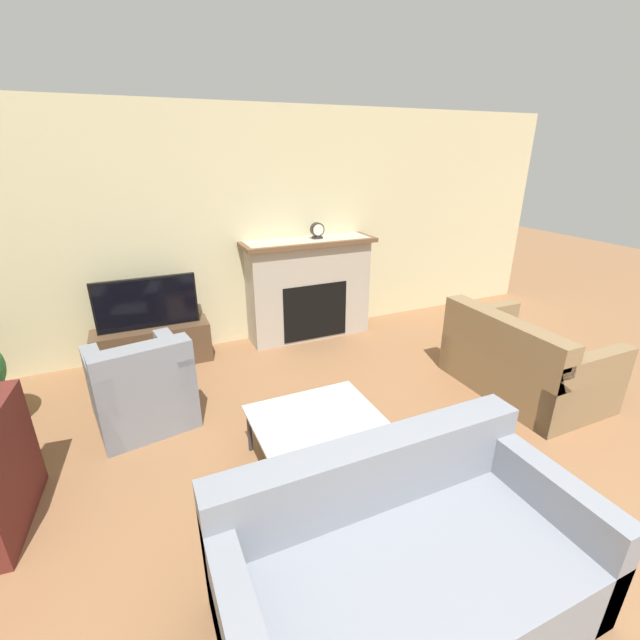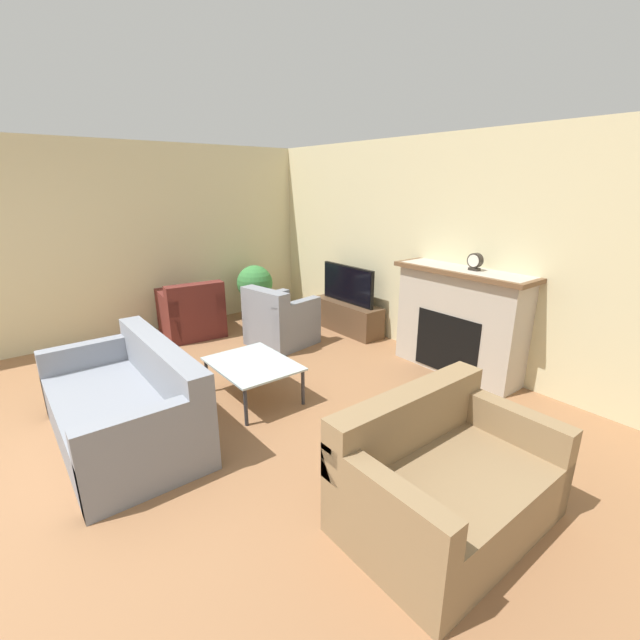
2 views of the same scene
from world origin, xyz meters
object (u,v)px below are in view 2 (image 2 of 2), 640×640
couch_sectional (127,408)px  armchair_accent (280,323)px  armchair_by_window (192,315)px  potted_plant (255,286)px  mantel_clock (475,261)px  couch_loveseat (443,482)px  coffee_table (253,366)px  tv (348,284)px

couch_sectional → armchair_accent: same height
armchair_by_window → potted_plant: potted_plant is taller
armchair_by_window → mantel_clock: (3.27, 1.96, 1.03)m
couch_loveseat → potted_plant: (-4.68, 1.30, 0.25)m
couch_sectional → coffee_table: size_ratio=1.97×
tv → armchair_accent: bearing=-98.3°
tv → potted_plant: tv is taller
coffee_table → mantel_clock: mantel_clock is taller
armchair_accent → coffee_table: armchair_accent is taller
couch_loveseat → mantel_clock: mantel_clock is taller
tv → armchair_accent: tv is taller
potted_plant → armchair_by_window: bearing=-82.2°
coffee_table → mantel_clock: 2.63m
armchair_by_window → coffee_table: bearing=89.0°
couch_loveseat → armchair_accent: bearing=74.5°
couch_loveseat → mantel_clock: 2.66m
couch_sectional → armchair_accent: 2.55m
couch_sectional → potted_plant: (-2.38, 2.65, 0.26)m
coffee_table → mantel_clock: (1.00, 2.24, 0.97)m
tv → couch_loveseat: size_ratio=0.74×
couch_sectional → armchair_by_window: size_ratio=2.04×
couch_loveseat → mantel_clock: bearing=30.7°
tv → armchair_by_window: 2.33m
mantel_clock → armchair_by_window: bearing=-149.0°
tv → couch_loveseat: bearing=-32.2°
coffee_table → tv: bearing=114.5°
couch_sectional → coffee_table: bearing=87.7°
couch_sectional → couch_loveseat: bearing=30.5°
armchair_accent → coffee_table: size_ratio=0.97×
armchair_accent → coffee_table: 1.58m
couch_sectional → armchair_by_window: (-2.22, 1.49, 0.01)m
armchair_by_window → armchair_accent: (1.12, 0.81, 0.00)m
potted_plant → armchair_accent: bearing=-15.6°
coffee_table → armchair_by_window: bearing=173.1°
coffee_table → potted_plant: size_ratio=1.06×
couch_loveseat → armchair_by_window: (-4.52, 0.14, 0.01)m
tv → coffee_table: 2.42m
potted_plant → mantel_clock: size_ratio=4.60×
tv → coffee_table: tv is taller
armchair_by_window → armchair_accent: 1.38m
armchair_accent → mantel_clock: 2.65m
couch_sectional → potted_plant: size_ratio=2.09×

